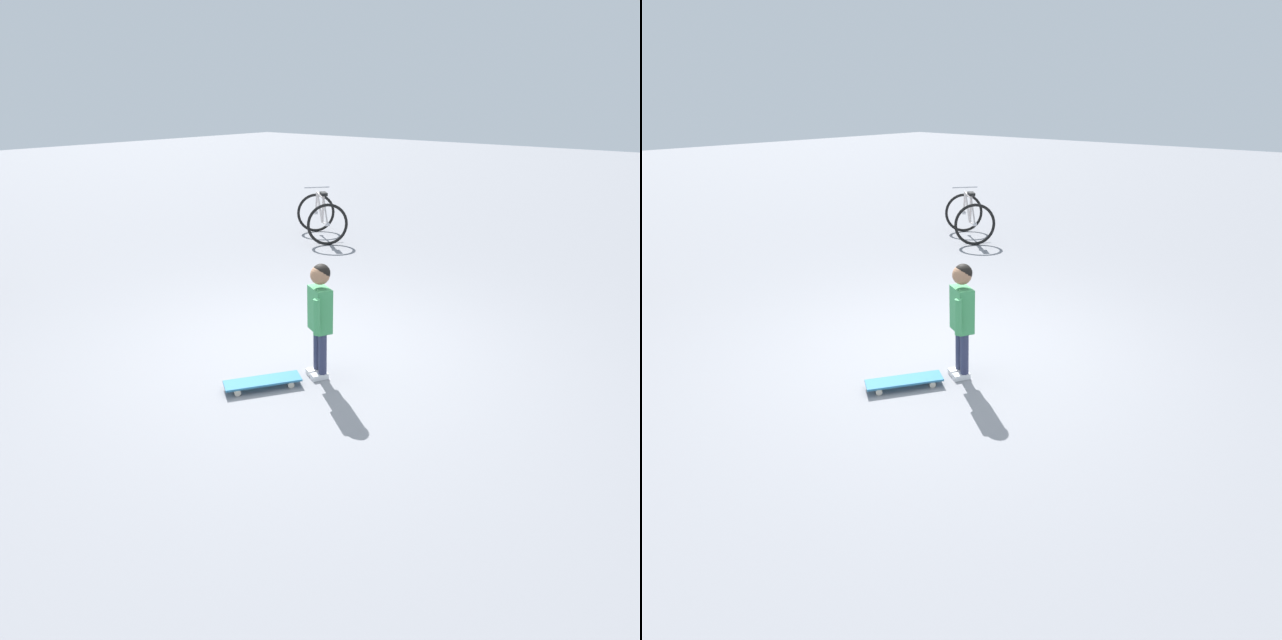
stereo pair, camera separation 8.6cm
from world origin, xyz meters
The scene contains 4 objects.
ground_plane centered at (0.00, 0.00, 0.00)m, with size 50.00×50.00×0.00m, color gray.
child_person centered at (-0.32, -0.48, 0.66)m, with size 0.34×0.28×1.06m.
skateboard centered at (-0.81, -0.23, 0.06)m, with size 0.67×0.53×0.07m.
bicycle_near centered at (3.73, 2.81, 0.38)m, with size 1.23×1.28×0.85m.
Camera 2 is at (-3.70, -3.36, 2.38)m, focal length 30.74 mm.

